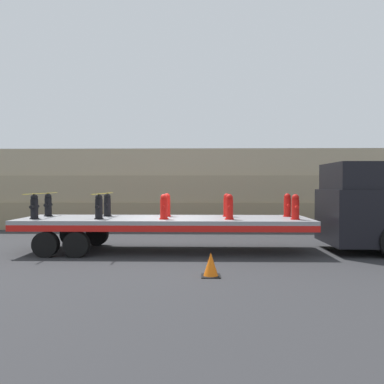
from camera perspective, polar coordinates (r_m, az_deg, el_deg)
The scene contains 17 objects.
ground_plane at distance 13.16m, azimuth -4.06°, elevation -8.96°, with size 120.00×120.00×0.00m, color #2D2D30.
rock_cliff at distance 20.53m, azimuth -2.10°, elevation 0.49°, with size 60.00×3.30×4.17m.
truck_cab at distance 14.11m, azimuth 24.97°, elevation -2.19°, with size 2.62×2.65×3.04m.
flatbed_trailer at distance 13.09m, azimuth -6.53°, elevation -4.78°, with size 9.86×2.67×1.16m.
fire_hydrant_black_near_0 at distance 13.54m, azimuth -22.89°, elevation -2.10°, with size 0.31×0.55×0.83m.
fire_hydrant_black_far_0 at distance 14.58m, azimuth -21.07°, elevation -1.87°, with size 0.31×0.55×0.83m.
fire_hydrant_black_near_1 at distance 12.81m, azimuth -14.01°, elevation -2.22°, with size 0.31×0.55×0.83m.
fire_hydrant_black_far_1 at distance 13.90m, azimuth -12.78°, elevation -1.96°, with size 0.31×0.55×0.83m.
fire_hydrant_red_near_2 at distance 12.41m, azimuth -4.31°, elevation -2.30°, with size 0.31×0.55×0.83m.
fire_hydrant_red_far_2 at distance 13.54m, azimuth -3.85°, elevation -2.02°, with size 0.31×0.55×0.83m.
fire_hydrant_red_near_3 at distance 12.39m, azimuth 5.71°, elevation -2.31°, with size 0.31×0.55×0.83m.
fire_hydrant_red_far_3 at distance 13.52m, azimuth 5.34°, elevation -2.02°, with size 0.31×0.55×0.83m.
fire_hydrant_red_near_4 at distance 12.75m, azimuth 15.47°, elevation -2.25°, with size 0.31×0.55×0.83m.
fire_hydrant_red_far_4 at distance 13.84m, azimuth 14.32°, elevation -1.98°, with size 0.31×0.55×0.83m.
cargo_strap_rear at distance 14.04m, azimuth -21.96°, elevation -0.21°, with size 0.05×2.77×0.01m.
cargo_strap_middle at distance 13.33m, azimuth -13.38°, elevation -0.22°, with size 0.05×2.77×0.01m.
traffic_cone at distance 9.55m, azimuth 2.89°, elevation -11.02°, with size 0.48×0.48×0.60m.
Camera 1 is at (1.20, -12.90, 2.29)m, focal length 35.00 mm.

